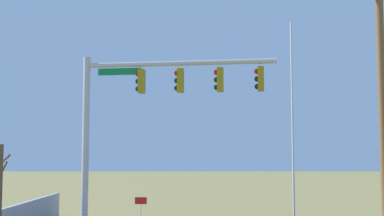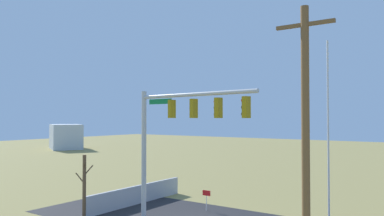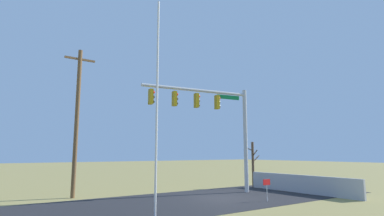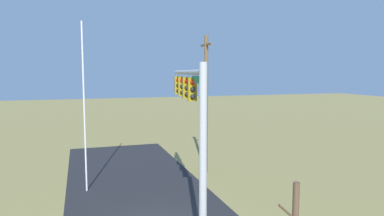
% 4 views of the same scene
% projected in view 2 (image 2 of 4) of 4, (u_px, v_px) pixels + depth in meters
% --- Properties ---
extents(sidewalk_corner, '(6.00, 6.00, 0.01)m').
position_uv_depth(sidewalk_corner, '(131.00, 215.00, 21.83)').
color(sidewalk_corner, '#B7B5AD').
rests_on(sidewalk_corner, ground_plane).
extents(retaining_fence, '(0.20, 8.57, 1.21)m').
position_uv_depth(retaining_fence, '(137.00, 195.00, 24.78)').
color(retaining_fence, '#A8A8AD').
rests_on(retaining_fence, ground_plane).
extents(signal_mast, '(7.77, 1.40, 7.20)m').
position_uv_depth(signal_mast, '(174.00, 126.00, 19.68)').
color(signal_mast, '#B2B5BA').
rests_on(signal_mast, ground_plane).
extents(flagpole, '(0.10, 0.10, 9.69)m').
position_uv_depth(flagpole, '(328.00, 134.00, 19.26)').
color(flagpole, silver).
rests_on(flagpole, ground_plane).
extents(utility_pole, '(1.90, 0.26, 9.29)m').
position_uv_depth(utility_pole, '(306.00, 145.00, 11.98)').
color(utility_pole, brown).
rests_on(utility_pole, ground_plane).
extents(bare_tree, '(1.27, 1.02, 3.58)m').
position_uv_depth(bare_tree, '(84.00, 186.00, 21.25)').
color(bare_tree, brown).
rests_on(bare_tree, ground_plane).
extents(open_sign, '(0.56, 0.04, 1.22)m').
position_uv_depth(open_sign, '(206.00, 196.00, 23.08)').
color(open_sign, silver).
rests_on(open_sign, ground_plane).
extents(distant_building, '(9.25, 8.20, 4.47)m').
position_uv_depth(distant_building, '(66.00, 137.00, 68.99)').
color(distant_building, silver).
rests_on(distant_building, ground_plane).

